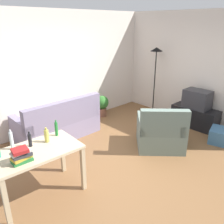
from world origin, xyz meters
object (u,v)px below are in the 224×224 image
(potted_plant, at_px, (102,104))
(tv_stand, at_px, (195,117))
(tv, at_px, (197,99))
(armchair, at_px, (161,133))
(bottle_dark, at_px, (30,140))
(bottle_green, at_px, (56,129))
(couch, at_px, (59,124))
(bottle_squat, at_px, (47,136))
(storage_box, at_px, (218,135))
(desk, at_px, (37,157))
(torchiere_lamp, at_px, (156,63))
(bottle_clear, at_px, (12,141))
(book_stack, at_px, (21,155))

(potted_plant, bearing_deg, tv_stand, -60.06)
(tv, relative_size, potted_plant, 1.05)
(armchair, bearing_deg, bottle_dark, 33.58)
(tv_stand, distance_m, potted_plant, 2.41)
(armchair, height_order, bottle_green, bottle_green)
(couch, bearing_deg, bottle_squat, 54.01)
(tv_stand, height_order, bottle_dark, bottle_dark)
(armchair, relative_size, storage_box, 2.56)
(storage_box, bearing_deg, desk, 162.93)
(storage_box, bearing_deg, bottle_squat, 160.23)
(torchiere_lamp, bearing_deg, bottle_dark, -168.59)
(bottle_green, bearing_deg, storage_box, -22.39)
(tv_stand, height_order, bottle_squat, bottle_squat)
(torchiere_lamp, relative_size, bottle_clear, 6.06)
(desk, relative_size, storage_box, 2.56)
(tv_stand, xyz_separation_m, storage_box, (-0.38, -0.77, -0.09))
(bottle_green, xyz_separation_m, book_stack, (-0.71, -0.35, -0.02))
(couch, relative_size, book_stack, 6.97)
(couch, xyz_separation_m, bottle_clear, (-1.43, -1.21, 0.59))
(desk, xyz_separation_m, bottle_dark, (-0.00, 0.15, 0.21))
(storage_box, distance_m, bottle_green, 3.45)
(bottle_green, bearing_deg, armchair, -15.52)
(desk, height_order, bottle_squat, bottle_squat)
(bottle_dark, distance_m, book_stack, 0.40)
(tv, height_order, potted_plant, tv)
(armchair, bearing_deg, tv, -132.99)
(potted_plant, xyz_separation_m, bottle_green, (-2.29, -1.57, 0.54))
(tv, xyz_separation_m, bottle_green, (-3.50, 0.52, 0.17))
(torchiere_lamp, xyz_separation_m, book_stack, (-4.21, -1.10, -0.56))
(tv_stand, distance_m, bottle_clear, 4.25)
(storage_box, bearing_deg, book_stack, 166.27)
(storage_box, distance_m, bottle_clear, 4.08)
(tv, bearing_deg, desk, 85.23)
(couch, height_order, bottle_green, bottle_green)
(bottle_dark, xyz_separation_m, book_stack, (-0.26, -0.31, -0.01))
(bottle_dark, bearing_deg, desk, -88.89)
(couch, relative_size, tv_stand, 1.62)
(tv_stand, xyz_separation_m, desk, (-3.94, 0.33, 0.41))
(tv_stand, xyz_separation_m, bottle_clear, (-4.17, 0.57, 0.65))
(bottle_clear, bearing_deg, desk, -46.88)
(bottle_dark, distance_m, bottle_squat, 0.24)
(torchiere_lamp, relative_size, potted_plant, 3.18)
(book_stack, bearing_deg, torchiere_lamp, 14.68)
(tv_stand, xyz_separation_m, bottle_dark, (-3.95, 0.48, 0.62))
(bottle_squat, bearing_deg, potted_plant, 33.34)
(bottle_green, bearing_deg, potted_plant, 34.30)
(desk, height_order, armchair, armchair)
(book_stack, bearing_deg, desk, 31.37)
(tv_stand, bearing_deg, desk, 85.22)
(armchair, bearing_deg, potted_plant, -52.08)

